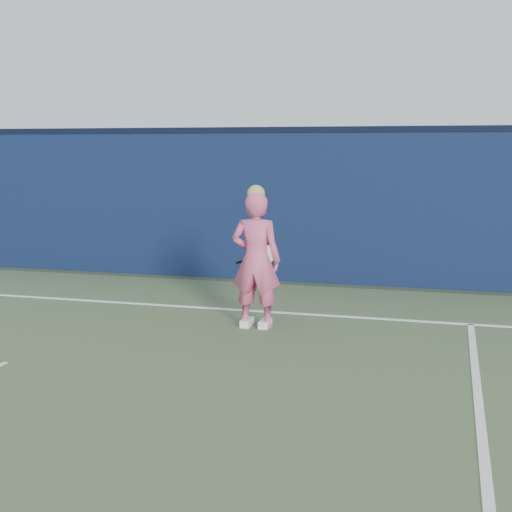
% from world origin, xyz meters
% --- Properties ---
extents(backstop_wall, '(24.00, 0.40, 2.50)m').
position_xyz_m(backstop_wall, '(0.00, 6.50, 1.25)').
color(backstop_wall, '#0D1C3C').
rests_on(backstop_wall, ground).
extents(wall_cap, '(24.00, 0.42, 0.10)m').
position_xyz_m(wall_cap, '(0.00, 6.50, 2.55)').
color(wall_cap, black).
rests_on(wall_cap, backstop_wall).
extents(player, '(0.64, 0.42, 1.81)m').
position_xyz_m(player, '(2.16, 3.18, 0.87)').
color(player, '#D4527E').
rests_on(player, ground).
extents(racket, '(0.53, 0.27, 0.30)m').
position_xyz_m(racket, '(2.14, 3.68, 0.86)').
color(racket, black).
rests_on(racket, ground).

